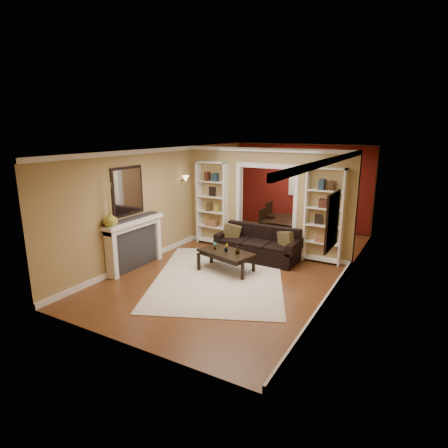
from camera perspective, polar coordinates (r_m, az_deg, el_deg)
The scene contains 30 objects.
floor at distance 9.08m, azimuth 3.29°, elevation -6.06°, with size 8.00×8.00×0.00m, color brown.
ceiling at distance 8.52m, azimuth 3.55°, elevation 11.22°, with size 8.00×8.00×0.00m, color white.
wall_back at distance 12.36m, azimuth 11.68°, elevation 5.62°, with size 8.00×8.00×0.00m, color #A48956.
wall_front at distance 5.53m, azimuth -15.34°, elevation -5.30°, with size 8.00×8.00×0.00m, color #A48956.
wall_left at distance 9.88m, azimuth -8.40°, elevation 3.62°, with size 8.00×8.00×0.00m, color #A48956.
wall_right at distance 8.00m, azimuth 18.03°, elevation 0.54°, with size 8.00×8.00×0.00m, color #A48956.
partition_wall at distance 9.77m, azimuth 6.53°, elevation 3.57°, with size 4.50×0.15×2.70m, color #A48956.
red_back_panel at distance 12.34m, azimuth 11.63°, elevation 5.46°, with size 4.44×0.04×2.64m, color maroon.
dining_window at distance 12.27m, azimuth 11.62°, elevation 6.50°, with size 0.78×0.03×0.98m, color #8CA5CC.
area_rug at distance 8.29m, azimuth -0.75°, elevation -8.01°, with size 2.70×3.78×0.01m, color beige.
sofa at distance 9.29m, azimuth 5.15°, elevation -2.99°, with size 2.06×0.89×0.80m, color black.
pillow_left at distance 9.52m, azimuth 1.14°, elevation -1.19°, with size 0.44×0.12×0.44m, color brown.
pillow_right at distance 8.95m, azimuth 9.38°, elevation -2.37°, with size 0.45×0.13×0.45m, color brown.
coffee_table at distance 8.53m, azimuth 0.32°, elevation -5.72°, with size 1.24×0.67×0.47m, color black.
plant_left at distance 8.56m, azimuth -1.38°, elevation -3.33°, with size 0.10×0.06×0.18m, color #336626.
plant_center at distance 8.42m, azimuth 0.32°, elevation -3.61°, with size 0.10×0.08×0.19m, color #336626.
plant_right at distance 8.29m, azimuth 2.07°, elevation -3.89°, with size 0.11×0.11×0.19m, color #336626.
bookshelf_left at distance 10.36m, azimuth -1.79°, elevation 3.14°, with size 0.90×0.30×2.30m, color white.
bookshelf_right at distance 9.17m, azimuth 15.01°, elevation 1.18°, with size 0.90×0.30×2.30m, color white.
fireplace at distance 8.85m, azimuth -13.34°, elevation -3.00°, with size 0.32×1.70×1.16m, color white.
vase at distance 8.19m, azimuth -16.94°, elevation 0.72°, with size 0.31×0.31×0.32m, color olive.
mirror at distance 8.67m, azimuth -14.49°, elevation 4.86°, with size 0.03×0.95×1.10m, color silver.
wall_sconce at distance 10.18m, azimuth -6.14°, elevation 6.75°, with size 0.18×0.18×0.22m, color #FFE0A5.
framed_art at distance 7.01m, azimuth 16.14°, elevation 0.48°, with size 0.04×0.85×1.05m, color black.
dining_table at distance 11.51m, azimuth 9.93°, elevation -0.48°, with size 0.82×1.48×0.52m, color black.
dining_chair_nw at distance 11.39m, azimuth 6.85°, elevation 0.30°, with size 0.41×0.41×0.84m, color black.
dining_chair_ne at distance 11.03m, azimuth 12.11°, elevation -0.46°, with size 0.40×0.40×0.81m, color black.
dining_chair_sw at distance 11.92m, azimuth 7.98°, elevation 1.17°, with size 0.47×0.47×0.95m, color black.
dining_chair_se at distance 11.59m, azimuth 13.02°, elevation 0.28°, with size 0.42×0.42×0.84m, color black.
chandelier at distance 11.06m, azimuth 9.73°, elevation 8.21°, with size 0.50×0.50×0.30m, color #3F291C.
Camera 1 is at (3.74, -7.64, 3.16)m, focal length 30.00 mm.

